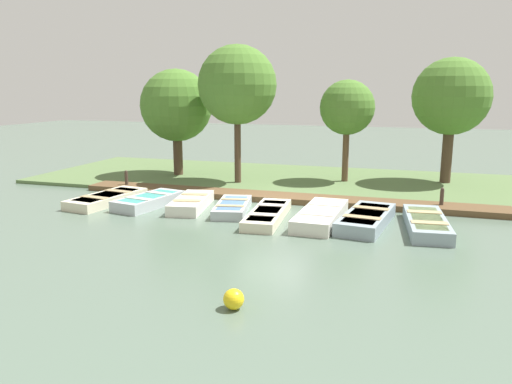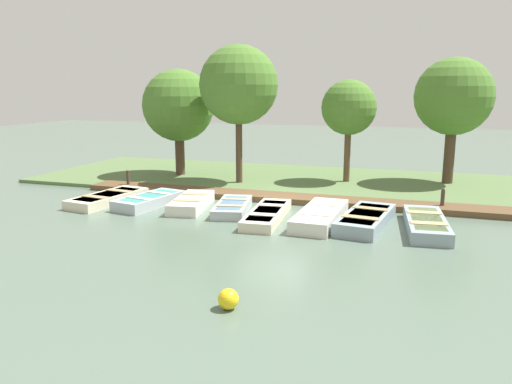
{
  "view_description": "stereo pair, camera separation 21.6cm",
  "coord_description": "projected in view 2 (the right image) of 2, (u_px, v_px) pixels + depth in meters",
  "views": [
    {
      "loc": [
        16.45,
        4.64,
        4.09
      ],
      "look_at": [
        0.61,
        -0.35,
        0.65
      ],
      "focal_mm": 35.0,
      "sensor_mm": 36.0,
      "label": 1
    },
    {
      "loc": [
        16.39,
        4.85,
        4.09
      ],
      "look_at": [
        0.61,
        -0.35,
        0.65
      ],
      "focal_mm": 35.0,
      "sensor_mm": 36.0,
      "label": 2
    }
  ],
  "objects": [
    {
      "name": "rowboat_5",
      "position": [
        320.0,
        216.0,
        15.55
      ],
      "size": [
        3.51,
        1.26,
        0.43
      ],
      "rotation": [
        0.0,
        0.0,
        -0.03
      ],
      "color": "silver",
      "rests_on": "ground_plane"
    },
    {
      "name": "rowboat_1",
      "position": [
        150.0,
        200.0,
        17.74
      ],
      "size": [
        2.92,
        1.65,
        0.4
      ],
      "rotation": [
        0.0,
        0.0,
        -0.19
      ],
      "color": "#B2BCC1",
      "rests_on": "ground_plane"
    },
    {
      "name": "park_tree_right",
      "position": [
        454.0,
        97.0,
        20.63
      ],
      "size": [
        3.2,
        3.2,
        5.39
      ],
      "color": "#4C3828",
      "rests_on": "ground_plane"
    },
    {
      "name": "mooring_post_near",
      "position": [
        128.0,
        179.0,
        20.66
      ],
      "size": [
        0.13,
        0.13,
        0.81
      ],
      "color": "#47382D",
      "rests_on": "ground_plane"
    },
    {
      "name": "park_tree_left",
      "position": [
        239.0,
        85.0,
        20.68
      ],
      "size": [
        3.28,
        3.28,
        5.9
      ],
      "color": "#4C3828",
      "rests_on": "ground_plane"
    },
    {
      "name": "rowboat_0",
      "position": [
        108.0,
        198.0,
        18.23
      ],
      "size": [
        3.34,
        1.63,
        0.36
      ],
      "rotation": [
        0.0,
        0.0,
        -0.14
      ],
      "color": "beige",
      "rests_on": "ground_plane"
    },
    {
      "name": "ground_plane",
      "position": [
        271.0,
        207.0,
        17.56
      ],
      "size": [
        80.0,
        80.0,
        0.0
      ],
      "primitive_type": "plane",
      "color": "#566B5B"
    },
    {
      "name": "shore_bank",
      "position": [
        303.0,
        181.0,
        22.19
      ],
      "size": [
        8.0,
        24.0,
        0.14
      ],
      "color": "#567042",
      "rests_on": "ground_plane"
    },
    {
      "name": "mooring_post_far",
      "position": [
        443.0,
        200.0,
        16.9
      ],
      "size": [
        0.13,
        0.13,
        0.81
      ],
      "color": "#47382D",
      "rests_on": "ground_plane"
    },
    {
      "name": "dock_walkway",
      "position": [
        280.0,
        198.0,
        18.65
      ],
      "size": [
        1.21,
        15.89,
        0.21
      ],
      "color": "brown",
      "rests_on": "ground_plane"
    },
    {
      "name": "rowboat_6",
      "position": [
        366.0,
        219.0,
        15.15
      ],
      "size": [
        3.42,
        1.6,
        0.42
      ],
      "rotation": [
        0.0,
        0.0,
        -0.13
      ],
      "color": "#8C9EA8",
      "rests_on": "ground_plane"
    },
    {
      "name": "park_tree_center",
      "position": [
        349.0,
        108.0,
        21.09
      ],
      "size": [
        2.33,
        2.33,
        4.48
      ],
      "color": "brown",
      "rests_on": "ground_plane"
    },
    {
      "name": "buoy",
      "position": [
        228.0,
        299.0,
        9.41
      ],
      "size": [
        0.4,
        0.4,
        0.4
      ],
      "color": "yellow",
      "rests_on": "ground_plane"
    },
    {
      "name": "rowboat_4",
      "position": [
        267.0,
        214.0,
        15.91
      ],
      "size": [
        3.52,
        1.26,
        0.33
      ],
      "rotation": [
        0.0,
        0.0,
        0.08
      ],
      "color": "beige",
      "rests_on": "ground_plane"
    },
    {
      "name": "rowboat_7",
      "position": [
        426.0,
        224.0,
        14.67
      ],
      "size": [
        3.46,
        1.42,
        0.4
      ],
      "rotation": [
        0.0,
        0.0,
        0.1
      ],
      "color": "#8C9EA8",
      "rests_on": "ground_plane"
    },
    {
      "name": "rowboat_3",
      "position": [
        232.0,
        207.0,
        16.89
      ],
      "size": [
        2.78,
        1.53,
        0.34
      ],
      "rotation": [
        0.0,
        0.0,
        0.2
      ],
      "color": "#B2BCC1",
      "rests_on": "ground_plane"
    },
    {
      "name": "park_tree_far_left",
      "position": [
        178.0,
        106.0,
        22.87
      ],
      "size": [
        3.29,
        3.29,
        5.0
      ],
      "color": "#4C3828",
      "rests_on": "ground_plane"
    },
    {
      "name": "rowboat_2",
      "position": [
        192.0,
        202.0,
        17.42
      ],
      "size": [
        2.9,
        1.5,
        0.4
      ],
      "rotation": [
        0.0,
        0.0,
        0.18
      ],
      "color": "silver",
      "rests_on": "ground_plane"
    }
  ]
}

